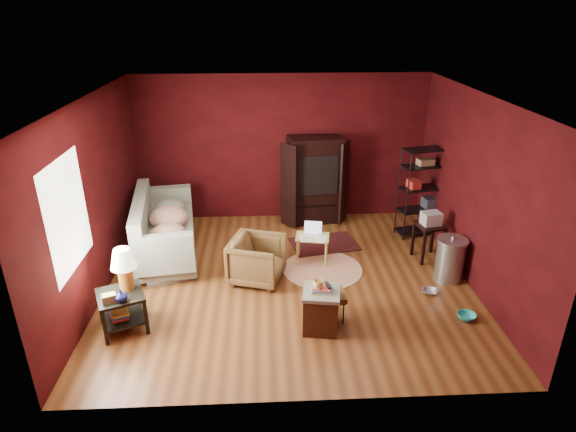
% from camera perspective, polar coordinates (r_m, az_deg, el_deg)
% --- Properties ---
extents(room, '(5.54, 5.04, 2.84)m').
position_cam_1_polar(room, '(6.91, -0.24, 2.33)').
color(room, brown).
rests_on(room, ground).
extents(sofa, '(1.13, 2.06, 0.77)m').
position_cam_1_polar(sofa, '(8.35, -14.59, -2.17)').
color(sofa, gray).
rests_on(sofa, ground).
extents(armchair, '(0.89, 0.93, 0.78)m').
position_cam_1_polar(armchair, '(7.38, -3.70, -4.97)').
color(armchair, black).
rests_on(armchair, ground).
extents(pet_bowl_steel, '(0.23, 0.14, 0.23)m').
position_cam_1_polar(pet_bowl_steel, '(7.48, 16.49, -8.01)').
color(pet_bowl_steel, '#B3B4BA').
rests_on(pet_bowl_steel, ground).
extents(pet_bowl_turquoise, '(0.26, 0.17, 0.25)m').
position_cam_1_polar(pet_bowl_turquoise, '(7.07, 20.51, -10.53)').
color(pet_bowl_turquoise, '#27B6B2').
rests_on(pet_bowl_turquoise, ground).
extents(vase, '(0.20, 0.21, 0.16)m').
position_cam_1_polar(vase, '(6.41, -19.20, -8.93)').
color(vase, '#0C0E40').
rests_on(vase, side_table).
extents(mug, '(0.15, 0.13, 0.13)m').
position_cam_1_polar(mug, '(6.14, 3.60, -7.97)').
color(mug, '#E9CB72').
rests_on(mug, hamper).
extents(side_table, '(0.73, 0.73, 1.11)m').
position_cam_1_polar(side_table, '(6.58, -19.05, -7.40)').
color(side_table, black).
rests_on(side_table, ground).
extents(sofa_cushions, '(1.24, 2.38, 0.95)m').
position_cam_1_polar(sofa_cushions, '(8.32, -14.67, -1.63)').
color(sofa_cushions, gray).
rests_on(sofa_cushions, sofa).
extents(hamper, '(0.54, 0.54, 0.66)m').
position_cam_1_polar(hamper, '(6.38, 3.92, -10.95)').
color(hamper, '#462410').
rests_on(hamper, ground).
extents(footstool, '(0.42, 0.42, 0.40)m').
position_cam_1_polar(footstool, '(6.56, 4.99, -9.40)').
color(footstool, black).
rests_on(footstool, ground).
extents(rug_round, '(1.37, 1.37, 0.01)m').
position_cam_1_polar(rug_round, '(7.85, 4.09, -6.30)').
color(rug_round, beige).
rests_on(rug_round, ground).
extents(rug_oriental, '(1.29, 0.99, 0.01)m').
position_cam_1_polar(rug_oriental, '(8.62, 4.29, -3.30)').
color(rug_oriental, '#511516').
rests_on(rug_oriental, ground).
extents(laptop_desk, '(0.59, 0.49, 0.67)m').
position_cam_1_polar(laptop_desk, '(7.89, 2.91, -2.71)').
color(laptop_desk, '#E6EE6C').
rests_on(laptop_desk, ground).
extents(tv_armoire, '(1.32, 0.81, 1.68)m').
position_cam_1_polar(tv_armoire, '(9.23, 3.09, 4.42)').
color(tv_armoire, black).
rests_on(tv_armoire, ground).
extents(wire_shelving, '(0.86, 0.52, 1.65)m').
position_cam_1_polar(wire_shelving, '(8.97, 15.69, 3.17)').
color(wire_shelving, black).
rests_on(wire_shelving, ground).
extents(small_stand, '(0.49, 0.49, 0.84)m').
position_cam_1_polar(small_stand, '(8.21, 16.52, -0.95)').
color(small_stand, black).
rests_on(small_stand, ground).
extents(trash_can, '(0.49, 0.49, 0.74)m').
position_cam_1_polar(trash_can, '(7.83, 18.65, -4.85)').
color(trash_can, '#A8AEB0').
rests_on(trash_can, ground).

